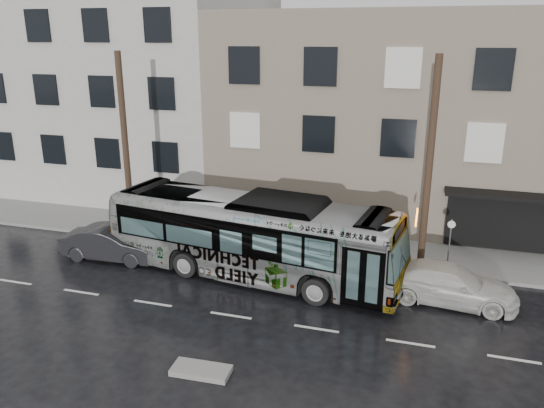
{
  "coord_description": "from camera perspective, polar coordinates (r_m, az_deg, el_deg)",
  "views": [
    {
      "loc": [
        6.41,
        -18.6,
        9.8
      ],
      "look_at": [
        0.07,
        2.5,
        2.78
      ],
      "focal_mm": 35.0,
      "sensor_mm": 36.0,
      "label": 1
    }
  ],
  "objects": [
    {
      "name": "building_taupe",
      "position": [
        31.62,
        14.2,
        9.34
      ],
      "size": [
        20.0,
        12.0,
        11.0
      ],
      "primitive_type": "cube",
      "color": "#76695B",
      "rests_on": "ground"
    },
    {
      "name": "bus",
      "position": [
        22.22,
        -2.21,
        -3.48
      ],
      "size": [
        13.09,
        4.74,
        3.57
      ],
      "primitive_type": "imported",
      "rotation": [
        0.0,
        0.0,
        1.43
      ],
      "color": "#B2B2B2",
      "rests_on": "ground"
    },
    {
      "name": "ground",
      "position": [
        21.98,
        -2.08,
        -8.81
      ],
      "size": [
        120.0,
        120.0,
        0.0
      ],
      "primitive_type": "plane",
      "color": "black",
      "rests_on": "ground"
    },
    {
      "name": "building_grey",
      "position": [
        40.92,
        -20.56,
        14.09
      ],
      "size": [
        26.0,
        15.0,
        16.0
      ],
      "primitive_type": "cube",
      "color": "#BCB9B2",
      "rests_on": "ground"
    },
    {
      "name": "dark_sedan",
      "position": [
        25.27,
        -16.83,
        -4.08
      ],
      "size": [
        4.67,
        1.83,
        1.51
      ],
      "primitive_type": "imported",
      "rotation": [
        0.0,
        0.0,
        1.62
      ],
      "color": "black",
      "rests_on": "ground"
    },
    {
      "name": "utility_pole_front",
      "position": [
        22.49,
        16.53,
        3.71
      ],
      "size": [
        0.3,
        0.3,
        9.0
      ],
      "primitive_type": "cylinder",
      "color": "#3E2C1F",
      "rests_on": "sidewalk"
    },
    {
      "name": "slush_pile",
      "position": [
        17.0,
        -7.64,
        -17.32
      ],
      "size": [
        1.83,
        0.88,
        0.18
      ],
      "primitive_type": "cube",
      "rotation": [
        0.0,
        0.0,
        0.04
      ],
      "color": "gray",
      "rests_on": "ground"
    },
    {
      "name": "utility_pole_rear",
      "position": [
        26.45,
        -15.48,
        5.82
      ],
      "size": [
        0.3,
        0.3,
        9.0
      ],
      "primitive_type": "cylinder",
      "color": "#3E2C1F",
      "rests_on": "sidewalk"
    },
    {
      "name": "sign_post",
      "position": [
        23.5,
        18.51,
        -4.36
      ],
      "size": [
        0.06,
        0.06,
        2.4
      ],
      "primitive_type": "cylinder",
      "color": "slate",
      "rests_on": "sidewalk"
    },
    {
      "name": "sidewalk",
      "position": [
        26.23,
        1.36,
        -4.09
      ],
      "size": [
        90.0,
        3.6,
        0.15
      ],
      "primitive_type": "cube",
      "color": "gray",
      "rests_on": "ground"
    },
    {
      "name": "white_sedan",
      "position": [
        21.57,
        18.49,
        -8.16
      ],
      "size": [
        5.18,
        2.38,
        1.47
      ],
      "primitive_type": "imported",
      "rotation": [
        0.0,
        0.0,
        1.51
      ],
      "color": "silver",
      "rests_on": "ground"
    }
  ]
}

